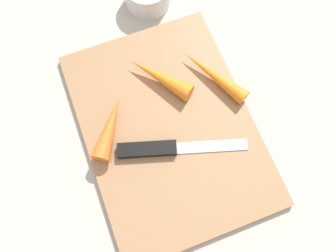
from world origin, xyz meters
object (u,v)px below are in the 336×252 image
Objects in this scene: knife at (156,149)px; carrot_longest at (214,75)px; carrot_shortest at (110,127)px; cutting_board at (168,127)px; carrot_medium at (160,77)px.

carrot_longest is at bearing 49.13° from knife.
carrot_longest is 0.19m from carrot_shortest.
carrot_shortest is (-0.03, -0.09, 0.02)m from cutting_board.
knife is 0.12m from carrot_medium.
knife is at bearing 119.02° from carrot_medium.
knife is 0.15m from carrot_longest.
knife reaches higher than cutting_board.
carrot_medium is (-0.11, 0.05, 0.01)m from knife.
carrot_medium is at bearing 168.69° from cutting_board.
carrot_shortest is at bearing -106.47° from cutting_board.
carrot_medium reaches higher than carrot_longest.
carrot_longest is 1.21× the size of carrot_shortest.
cutting_board is 0.04m from knife.
cutting_board is 1.83× the size of knife.
knife is 0.08m from carrot_shortest.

